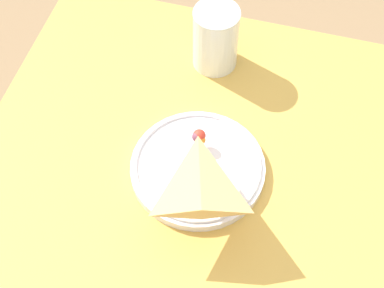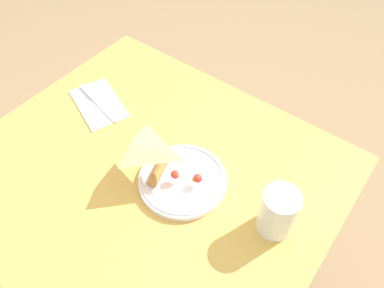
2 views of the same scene
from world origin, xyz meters
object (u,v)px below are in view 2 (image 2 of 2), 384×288
dining_table (151,198)px  napkin_folded (99,104)px  plate_pizza (182,179)px  milk_glass (277,213)px  butter_knife (97,101)px

dining_table → napkin_folded: (-0.28, 0.10, 0.13)m
dining_table → plate_pizza: plate_pizza is taller
milk_glass → butter_knife: (-0.62, 0.04, -0.05)m
plate_pizza → milk_glass: 0.24m
plate_pizza → napkin_folded: plate_pizza is taller
plate_pizza → butter_knife: plate_pizza is taller
milk_glass → dining_table: bearing=-170.0°
milk_glass → butter_knife: size_ratio=0.63×
milk_glass → butter_knife: 0.62m
milk_glass → napkin_folded: (-0.61, 0.04, -0.06)m
plate_pizza → butter_knife: size_ratio=1.13×
napkin_folded → plate_pizza: bearing=-10.6°
plate_pizza → milk_glass: milk_glass is taller
butter_knife → plate_pizza: bearing=2.5°
dining_table → plate_pizza: size_ratio=4.18×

